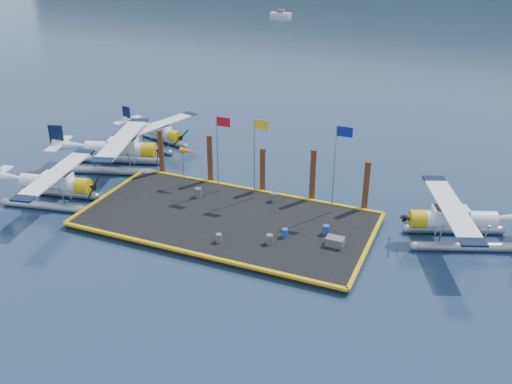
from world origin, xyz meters
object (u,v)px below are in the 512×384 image
drum_5 (274,197)px  piling_3 (313,177)px  drum_0 (198,192)px  piling_4 (366,188)px  flagpole_yellow (257,147)px  seaplane_c (158,133)px  windsock (188,152)px  drum_4 (326,230)px  drum_1 (270,239)px  drum_2 (285,233)px  seaplane_d (455,222)px  crate (335,241)px  seaplane_a (54,185)px  piling_2 (263,171)px  drum_3 (219,238)px  seaplane_b (119,151)px  piling_1 (210,160)px  piling_0 (161,153)px  flagpole_red (220,143)px  flagpole_blue (338,157)px

drum_5 → piling_3: 3.24m
drum_0 → piling_4: (11.96, 3.09, 1.26)m
flagpole_yellow → piling_4: size_ratio=1.55×
seaplane_c → windsock: 10.54m
drum_4 → flagpole_yellow: (-6.32, 3.17, 3.80)m
drum_1 → drum_2: bearing=62.7°
seaplane_d → crate: seaplane_d is taller
crate → seaplane_a: bearing=-175.8°
seaplane_d → drum_0: seaplane_d is taller
piling_2 → piling_4: (8.00, 0.00, 0.10)m
flagpole_yellow → crate: bearing=-31.0°
drum_3 → piling_4: bearing=48.2°
seaplane_b → piling_1: size_ratio=2.50×
windsock → piling_2: size_ratio=0.82×
drum_1 → piling_4: piling_4 is taller
seaplane_c → piling_2: 14.10m
seaplane_b → piling_0: size_ratio=2.62×
drum_3 → drum_4: (6.09, 3.71, 0.03)m
seaplane_b → piling_2: (13.08, 0.20, 0.27)m
drum_5 → piling_0: 10.74m
piling_4 → drum_2: bearing=-121.9°
drum_2 → piling_1: (-8.65, 6.18, 1.41)m
drum_2 → windsock: bearing=154.6°
flagpole_red → piling_2: 4.07m
seaplane_a → piling_1: bearing=118.2°
piling_0 → piling_3: bearing=0.0°
seaplane_a → flagpole_blue: 21.02m
drum_5 → crate: bearing=-36.6°
seaplane_c → drum_5: bearing=78.2°
piling_0 → flagpole_yellow: bearing=-9.9°
drum_0 → windsock: bearing=136.5°
piling_0 → piling_2: bearing=0.0°
flagpole_red → piling_3: (6.79, 1.60, -2.25)m
drum_0 → piling_0: size_ratio=0.17×
seaplane_c → seaplane_d: (27.24, -7.54, 0.19)m
flagpole_yellow → flagpole_red: bearing=180.0°
seaplane_c → seaplane_d: seaplane_d is taller
piling_2 → piling_0: bearing=180.0°
piling_4 → piling_3: bearing=180.0°
seaplane_a → flagpole_red: bearing=107.4°
seaplane_d → flagpole_blue: bearing=67.2°
drum_2 → drum_3: size_ratio=1.02×
seaplane_b → seaplane_d: bearing=69.5°
drum_4 → flagpole_red: flagpole_red is taller
drum_2 → piling_1: size_ratio=0.14×
drum_4 → piling_2: 8.17m
drum_3 → piling_4: 11.44m
flagpole_yellow → piling_2: (-0.20, 1.60, -2.61)m
seaplane_c → flagpole_blue: bearing=84.0°
seaplane_a → flagpole_yellow: flagpole_yellow is taller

